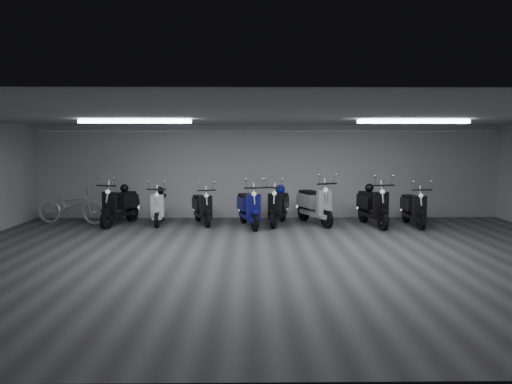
{
  "coord_description": "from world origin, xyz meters",
  "views": [
    {
      "loc": [
        -0.54,
        -9.37,
        2.31
      ],
      "look_at": [
        -0.39,
        2.5,
        1.05
      ],
      "focal_mm": 33.51,
      "sensor_mm": 36.0,
      "label": 1
    }
  ],
  "objects_px": {
    "scooter_6": "(315,198)",
    "helmet_0": "(160,191)",
    "scooter_3": "(202,202)",
    "helmet_3": "(280,189)",
    "scooter_7": "(373,200)",
    "scooter_8": "(414,202)",
    "helmet_1": "(124,188)",
    "scooter_1": "(119,199)",
    "scooter_5": "(278,201)",
    "bicycle": "(71,201)",
    "helmet_2": "(369,188)",
    "scooter_2": "(159,201)",
    "scooter_4": "(249,202)"
  },
  "relations": [
    {
      "from": "scooter_6",
      "to": "bicycle",
      "type": "relative_size",
      "value": 0.98
    },
    {
      "from": "scooter_7",
      "to": "helmet_1",
      "type": "relative_size",
      "value": 8.46
    },
    {
      "from": "scooter_4",
      "to": "helmet_3",
      "type": "distance_m",
      "value": 1.08
    },
    {
      "from": "scooter_2",
      "to": "scooter_3",
      "type": "relative_size",
      "value": 1.03
    },
    {
      "from": "helmet_1",
      "to": "scooter_8",
      "type": "bearing_deg",
      "value": -3.78
    },
    {
      "from": "scooter_6",
      "to": "helmet_3",
      "type": "bearing_deg",
      "value": 148.93
    },
    {
      "from": "scooter_1",
      "to": "helmet_0",
      "type": "xyz_separation_m",
      "value": [
        1.05,
        0.36,
        0.2
      ]
    },
    {
      "from": "scooter_2",
      "to": "helmet_1",
      "type": "distance_m",
      "value": 1.06
    },
    {
      "from": "scooter_5",
      "to": "bicycle",
      "type": "bearing_deg",
      "value": -167.03
    },
    {
      "from": "scooter_5",
      "to": "scooter_6",
      "type": "xyz_separation_m",
      "value": [
        1.02,
        0.09,
        0.06
      ]
    },
    {
      "from": "scooter_1",
      "to": "scooter_6",
      "type": "distance_m",
      "value": 5.41
    },
    {
      "from": "scooter_4",
      "to": "scooter_8",
      "type": "xyz_separation_m",
      "value": [
        4.5,
        0.07,
        -0.04
      ]
    },
    {
      "from": "helmet_1",
      "to": "scooter_4",
      "type": "bearing_deg",
      "value": -9.65
    },
    {
      "from": "scooter_4",
      "to": "helmet_0",
      "type": "xyz_separation_m",
      "value": [
        -2.52,
        0.7,
        0.22
      ]
    },
    {
      "from": "scooter_4",
      "to": "helmet_0",
      "type": "bearing_deg",
      "value": 149.97
    },
    {
      "from": "scooter_6",
      "to": "helmet_0",
      "type": "bearing_deg",
      "value": 154.33
    },
    {
      "from": "helmet_1",
      "to": "helmet_0",
      "type": "bearing_deg",
      "value": 6.39
    },
    {
      "from": "scooter_7",
      "to": "helmet_0",
      "type": "height_order",
      "value": "scooter_7"
    },
    {
      "from": "scooter_3",
      "to": "scooter_7",
      "type": "xyz_separation_m",
      "value": [
        4.68,
        -0.34,
        0.11
      ]
    },
    {
      "from": "scooter_8",
      "to": "scooter_2",
      "type": "bearing_deg",
      "value": 176.39
    },
    {
      "from": "scooter_3",
      "to": "bicycle",
      "type": "distance_m",
      "value": 3.68
    },
    {
      "from": "scooter_7",
      "to": "helmet_1",
      "type": "bearing_deg",
      "value": 166.59
    },
    {
      "from": "helmet_0",
      "to": "helmet_2",
      "type": "height_order",
      "value": "helmet_2"
    },
    {
      "from": "helmet_0",
      "to": "helmet_1",
      "type": "relative_size",
      "value": 1.01
    },
    {
      "from": "scooter_1",
      "to": "helmet_3",
      "type": "bearing_deg",
      "value": 19.24
    },
    {
      "from": "scooter_3",
      "to": "helmet_3",
      "type": "bearing_deg",
      "value": -15.57
    },
    {
      "from": "bicycle",
      "to": "helmet_3",
      "type": "distance_m",
      "value": 5.87
    },
    {
      "from": "scooter_5",
      "to": "helmet_2",
      "type": "relative_size",
      "value": 7.64
    },
    {
      "from": "scooter_6",
      "to": "scooter_7",
      "type": "relative_size",
      "value": 1.01
    },
    {
      "from": "scooter_3",
      "to": "helmet_3",
      "type": "relative_size",
      "value": 6.5
    },
    {
      "from": "scooter_8",
      "to": "helmet_3",
      "type": "distance_m",
      "value": 3.66
    },
    {
      "from": "scooter_1",
      "to": "scooter_8",
      "type": "xyz_separation_m",
      "value": [
        8.07,
        -0.27,
        -0.06
      ]
    },
    {
      "from": "scooter_7",
      "to": "helmet_3",
      "type": "relative_size",
      "value": 7.61
    },
    {
      "from": "scooter_2",
      "to": "scooter_7",
      "type": "distance_m",
      "value": 5.9
    },
    {
      "from": "scooter_6",
      "to": "scooter_7",
      "type": "height_order",
      "value": "scooter_6"
    },
    {
      "from": "scooter_8",
      "to": "helmet_1",
      "type": "relative_size",
      "value": 7.56
    },
    {
      "from": "scooter_3",
      "to": "bicycle",
      "type": "bearing_deg",
      "value": 158.83
    },
    {
      "from": "bicycle",
      "to": "scooter_7",
      "type": "bearing_deg",
      "value": -83.04
    },
    {
      "from": "scooter_2",
      "to": "helmet_0",
      "type": "xyz_separation_m",
      "value": [
        -0.02,
        0.24,
        0.27
      ]
    },
    {
      "from": "scooter_1",
      "to": "helmet_1",
      "type": "xyz_separation_m",
      "value": [
        0.08,
        0.26,
        0.29
      ]
    },
    {
      "from": "helmet_1",
      "to": "helmet_2",
      "type": "xyz_separation_m",
      "value": [
        6.84,
        -0.25,
        0.03
      ]
    },
    {
      "from": "bicycle",
      "to": "helmet_2",
      "type": "bearing_deg",
      "value": -81.2
    },
    {
      "from": "scooter_1",
      "to": "scooter_5",
      "type": "xyz_separation_m",
      "value": [
        4.39,
        -0.03,
        -0.03
      ]
    },
    {
      "from": "scooter_2",
      "to": "scooter_3",
      "type": "xyz_separation_m",
      "value": [
        1.21,
        -0.05,
        -0.02
      ]
    },
    {
      "from": "scooter_2",
      "to": "scooter_8",
      "type": "relative_size",
      "value": 0.99
    },
    {
      "from": "scooter_6",
      "to": "helmet_0",
      "type": "distance_m",
      "value": 4.38
    },
    {
      "from": "scooter_1",
      "to": "helmet_0",
      "type": "bearing_deg",
      "value": 35.67
    },
    {
      "from": "bicycle",
      "to": "helmet_3",
      "type": "height_order",
      "value": "bicycle"
    },
    {
      "from": "scooter_3",
      "to": "scooter_6",
      "type": "distance_m",
      "value": 3.14
    },
    {
      "from": "helmet_2",
      "to": "scooter_5",
      "type": "bearing_deg",
      "value": -179.19
    }
  ]
}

